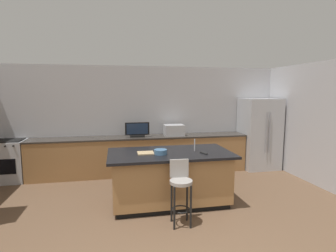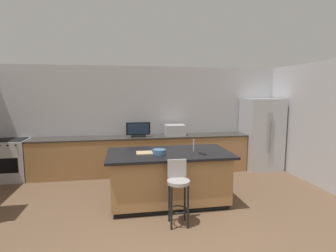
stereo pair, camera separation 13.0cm
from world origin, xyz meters
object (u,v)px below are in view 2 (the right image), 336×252
object	(u,v)px
bar_stool_center	(178,187)
cutting_board	(144,153)
tv_monitor	(138,130)
tv_remote	(203,153)
fruit_bowl	(159,152)
range_oven	(11,160)
kitchen_island	(169,177)
cell_phone	(142,151)
microwave	(175,130)
refrigerator	(261,134)

from	to	relation	value
bar_stool_center	cutting_board	size ratio (longest dim) A/B	3.49
tv_monitor	tv_remote	world-z (taller)	tv_monitor
tv_monitor	fruit_bowl	xyz separation A→B (m)	(0.24, -1.91, -0.10)
range_oven	tv_monitor	distance (m)	2.94
kitchen_island	bar_stool_center	xyz separation A→B (m)	(0.00, -0.78, 0.11)
bar_stool_center	cell_phone	bearing A→B (deg)	119.64
kitchen_island	microwave	size ratio (longest dim) A/B	4.52
kitchen_island	range_oven	size ratio (longest dim) A/B	2.30
kitchen_island	range_oven	bearing A→B (deg)	150.95
kitchen_island	microwave	xyz separation A→B (m)	(0.48, 1.84, 0.58)
kitchen_island	cutting_board	size ratio (longest dim) A/B	7.75
tv_monitor	fruit_bowl	bearing A→B (deg)	-82.81
microwave	cell_phone	distance (m)	1.96
kitchen_island	refrigerator	bearing A→B (deg)	32.47
cell_phone	cutting_board	size ratio (longest dim) A/B	0.54
kitchen_island	cutting_board	world-z (taller)	cutting_board
refrigerator	cutting_board	bearing A→B (deg)	-151.02
cell_phone	refrigerator	bearing A→B (deg)	55.91
microwave	cutting_board	world-z (taller)	microwave
range_oven	tv_remote	size ratio (longest dim) A/B	5.55
microwave	fruit_bowl	distance (m)	2.08
cell_phone	kitchen_island	bearing A→B (deg)	14.03
range_oven	bar_stool_center	bearing A→B (deg)	-38.31
refrigerator	cutting_board	distance (m)	3.64
tv_monitor	bar_stool_center	distance (m)	2.65
fruit_bowl	refrigerator	bearing A→B (deg)	32.52
tv_monitor	bar_stool_center	size ratio (longest dim) A/B	0.59
bar_stool_center	fruit_bowl	bearing A→B (deg)	108.91
refrigerator	tv_monitor	bearing A→B (deg)	179.31
tv_monitor	cutting_board	xyz separation A→B (m)	(-0.00, -1.80, -0.14)
tv_monitor	tv_remote	bearing A→B (deg)	-63.92
fruit_bowl	bar_stool_center	bearing A→B (deg)	-73.46
bar_stool_center	fruit_bowl	xyz separation A→B (m)	(-0.19, 0.65, 0.39)
bar_stool_center	cell_phone	distance (m)	1.08
bar_stool_center	cell_phone	xyz separation A→B (m)	(-0.46, 0.90, 0.36)
tv_remote	refrigerator	bearing A→B (deg)	21.08
range_oven	tv_remote	distance (m)	4.40
microwave	fruit_bowl	world-z (taller)	microwave
microwave	tv_monitor	distance (m)	0.91
refrigerator	microwave	world-z (taller)	refrigerator
microwave	tv_remote	size ratio (longest dim) A/B	2.82
tv_remote	kitchen_island	bearing A→B (deg)	137.16
range_oven	microwave	distance (m)	3.83
refrigerator	range_oven	world-z (taller)	refrigerator
refrigerator	cell_phone	bearing A→B (deg)	-153.17
range_oven	tv_remote	bearing A→B (deg)	-28.10
kitchen_island	tv_monitor	xyz separation A→B (m)	(-0.43, 1.79, 0.61)
refrigerator	tv_remote	xyz separation A→B (m)	(-2.20, -1.97, 0.04)
cutting_board	range_oven	bearing A→B (deg)	147.19
kitchen_island	tv_monitor	distance (m)	1.94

